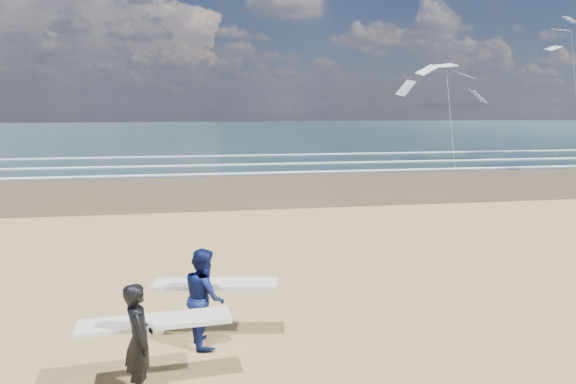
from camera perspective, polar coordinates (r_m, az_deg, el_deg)
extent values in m
cube|color=#4E412A|center=(31.91, 25.62, 1.32)|extent=(220.00, 12.00, 0.01)
cube|color=#193138|center=(81.95, 3.32, 6.75)|extent=(220.00, 100.00, 0.02)
cube|color=white|center=(35.89, 21.24, 2.51)|extent=(220.00, 0.50, 0.05)
cube|color=white|center=(39.97, 17.80, 3.37)|extent=(220.00, 0.50, 0.05)
cube|color=white|center=(45.80, 14.07, 4.28)|extent=(220.00, 0.50, 0.05)
imported|color=black|center=(7.76, -16.23, -15.54)|extent=(0.54, 0.69, 1.67)
cube|color=white|center=(8.02, -14.53, -13.76)|extent=(2.23, 0.69, 0.07)
imported|color=#0E1951|center=(9.07, -9.27, -11.41)|extent=(0.78, 0.92, 1.70)
cube|color=white|center=(9.37, -8.07, -10.07)|extent=(2.25, 0.85, 0.07)
cube|color=slate|center=(35.62, 18.05, 2.64)|extent=(0.12, 0.12, 0.10)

